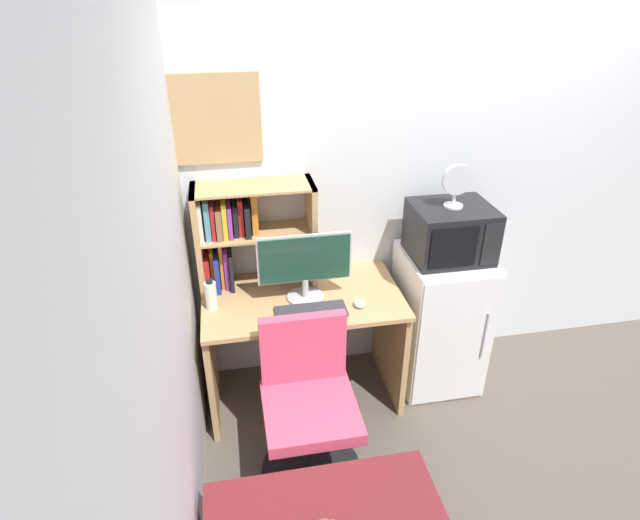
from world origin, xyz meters
name	(u,v)px	position (x,y,z in m)	size (l,w,h in m)	color
wall_back	(504,175)	(0.40, 0.02, 1.30)	(6.40, 0.04, 2.60)	silver
wall_left	(154,393)	(-1.62, -1.60, 1.30)	(0.04, 4.40, 2.60)	silver
desk	(303,329)	(-0.97, -0.33, 0.53)	(1.17, 0.66, 0.77)	tan
hutch_bookshelf	(239,232)	(-1.30, -0.12, 1.12)	(0.69, 0.27, 0.63)	tan
monitor	(305,264)	(-0.95, -0.36, 1.00)	(0.54, 0.21, 0.41)	#B7B7BC
keyboard	(311,311)	(-0.95, -0.51, 0.78)	(0.40, 0.15, 0.02)	#333338
computer_mouse	(359,304)	(-0.66, -0.50, 0.78)	(0.06, 0.08, 0.03)	silver
water_bottle	(211,295)	(-1.49, -0.36, 0.85)	(0.07, 0.07, 0.19)	silver
mini_fridge	(439,319)	(-0.07, -0.31, 0.47)	(0.50, 0.55, 0.93)	white
microwave	(450,232)	(-0.07, -0.30, 1.09)	(0.46, 0.40, 0.32)	black
desk_fan	(457,183)	(-0.08, -0.31, 1.40)	(0.18, 0.11, 0.26)	silver
desk_chair	(309,413)	(-1.03, -0.89, 0.39)	(0.55, 0.55, 0.91)	black
wall_corkboard	(200,120)	(-1.45, -0.01, 1.74)	(0.65, 0.02, 0.48)	tan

